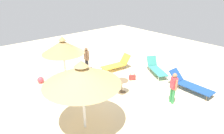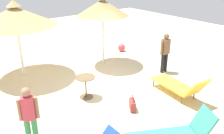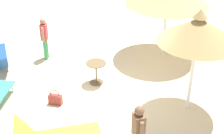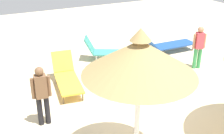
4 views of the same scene
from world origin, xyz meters
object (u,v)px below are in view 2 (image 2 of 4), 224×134
person_standing_near_left (165,51)px  parasol_umbrella_edge (103,8)px  handbag (132,105)px  beach_ball (122,48)px  person_standing_far_left (29,115)px  side_table_round (86,83)px  lounge_chair_front (180,86)px  parasol_umbrella_far_right (15,16)px  lounge_chair_center (174,134)px

person_standing_near_left → parasol_umbrella_edge: bearing=-148.8°
handbag → beach_ball: bearing=143.0°
person_standing_far_left → side_table_round: person_standing_far_left is taller
lounge_chair_front → side_table_round: (-1.79, -2.35, 0.11)m
parasol_umbrella_edge → beach_ball: (-0.74, 1.64, -2.16)m
parasol_umbrella_far_right → beach_ball: size_ratio=7.87×
person_standing_near_left → parasol_umbrella_far_right: bearing=-125.2°
lounge_chair_center → lounge_chair_front: 2.47m
person_standing_far_left → beach_ball: (-3.84, 5.95, -0.66)m
parasol_umbrella_far_right → person_standing_far_left: bearing=-17.0°
parasol_umbrella_far_right → beach_ball: 5.15m
person_standing_near_left → beach_ball: (-2.91, 0.33, -0.69)m
parasol_umbrella_far_right → person_standing_far_left: parasol_umbrella_far_right is taller
parasol_umbrella_edge → handbag: 4.30m
parasol_umbrella_far_right → side_table_round: 3.51m
person_standing_near_left → side_table_round: size_ratio=2.17×
person_standing_far_left → side_table_round: (-1.14, 2.18, -0.36)m
parasol_umbrella_far_right → lounge_chair_front: (4.67, 3.30, -1.86)m
lounge_chair_front → handbag: 1.75m
side_table_round → beach_ball: bearing=125.6°
person_standing_near_left → beach_ball: person_standing_near_left is taller
lounge_chair_center → handbag: (-1.73, 0.34, -0.20)m
person_standing_far_left → person_standing_near_left: (-0.93, 5.62, 0.03)m
person_standing_near_left → handbag: size_ratio=3.16×
parasol_umbrella_edge → beach_ball: 2.82m
lounge_chair_center → handbag: bearing=168.7°
side_table_round → lounge_chair_center: bearing=5.5°
lounge_chair_center → person_standing_far_left: size_ratio=1.31×
parasol_umbrella_edge → lounge_chair_front: parasol_umbrella_edge is taller
lounge_chair_center → lounge_chair_front: lounge_chair_front is taller
person_standing_near_left → side_table_round: bearing=-93.5°
person_standing_far_left → beach_ball: size_ratio=4.24×
lounge_chair_front → handbag: (-0.34, -1.70, -0.21)m
person_standing_near_left → beach_ball: bearing=173.6°
lounge_chair_center → beach_ball: size_ratio=5.57×
lounge_chair_center → side_table_round: bearing=-174.5°
parasol_umbrella_far_right → side_table_round: parasol_umbrella_far_right is taller
parasol_umbrella_edge → person_standing_far_left: (3.10, -4.30, -1.50)m
person_standing_far_left → person_standing_near_left: person_standing_near_left is taller
parasol_umbrella_edge → handbag: parasol_umbrella_edge is taller
lounge_chair_center → person_standing_near_left: size_ratio=1.29×
parasol_umbrella_edge → lounge_chair_center: size_ratio=1.45×
parasol_umbrella_far_right → parasol_umbrella_edge: 3.21m
parasol_umbrella_edge → lounge_chair_front: 4.24m
parasol_umbrella_edge → person_standing_near_left: (2.17, 1.32, -1.47)m
parasol_umbrella_far_right → person_standing_far_left: (4.02, -1.23, -1.40)m
parasol_umbrella_edge → beach_ball: size_ratio=8.07×
handbag → side_table_round: bearing=-155.8°
lounge_chair_front → person_standing_near_left: person_standing_near_left is taller
parasol_umbrella_edge → person_standing_far_left: 5.51m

